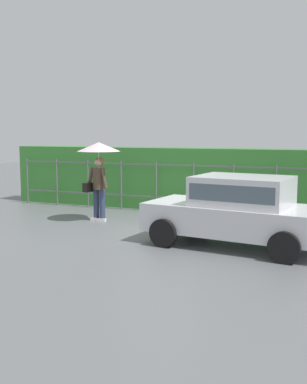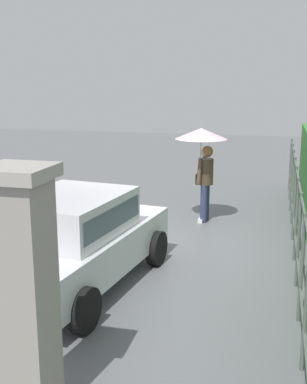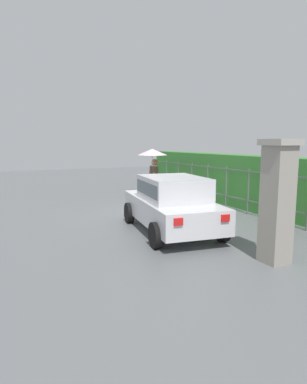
# 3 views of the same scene
# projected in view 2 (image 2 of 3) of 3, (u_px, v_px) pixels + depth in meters

# --- Properties ---
(ground_plane) EXTENTS (40.00, 40.00, 0.00)m
(ground_plane) POSITION_uv_depth(u_px,v_px,m) (151.00, 247.00, 9.40)
(ground_plane) COLOR slate
(car) EXTENTS (3.90, 2.25, 1.48)m
(car) POSITION_uv_depth(u_px,v_px,m) (74.00, 237.00, 7.43)
(car) COLOR silver
(car) RESTS_ON ground
(pedestrian) EXTENTS (1.14, 1.14, 2.12)m
(pedestrian) POSITION_uv_depth(u_px,v_px,m) (203.00, 149.00, 10.71)
(pedestrian) COLOR #2D3856
(pedestrian) RESTS_ON ground
(gate_pillar) EXTENTS (0.60, 0.60, 2.42)m
(gate_pillar) POSITION_uv_depth(u_px,v_px,m) (24.00, 293.00, 4.45)
(gate_pillar) COLOR gray
(gate_pillar) RESTS_ON ground
(fence_section) EXTENTS (10.52, 0.05, 1.50)m
(fence_section) POSITION_uv_depth(u_px,v_px,m) (296.00, 207.00, 9.06)
(fence_section) COLOR #59605B
(fence_section) RESTS_ON ground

